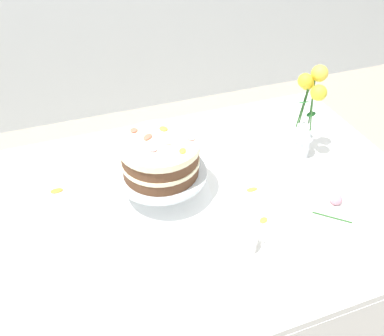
{
  "coord_description": "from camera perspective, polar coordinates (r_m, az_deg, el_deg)",
  "views": [
    {
      "loc": [
        -0.39,
        -0.89,
        1.65
      ],
      "look_at": [
        -0.06,
        0.02,
        0.86
      ],
      "focal_mm": 37.5,
      "sensor_mm": 36.0,
      "label": 1
    }
  ],
  "objects": [
    {
      "name": "dining_table",
      "position": [
        1.38,
        3.01,
        -7.49
      ],
      "size": [
        1.4,
        1.0,
        0.74
      ],
      "color": "white",
      "rests_on": "ground"
    },
    {
      "name": "fallen_rose",
      "position": [
        1.37,
        19.77,
        -4.27
      ],
      "size": [
        0.11,
        0.11,
        0.04
      ],
      "color": "#2D6028",
      "rests_on": "dining_table"
    },
    {
      "name": "loose_petal_0",
      "position": [
        1.27,
        10.14,
        -7.31
      ],
      "size": [
        0.04,
        0.03,
        0.0
      ],
      "primitive_type": "ellipsoid",
      "rotation": [
        0.0,
        0.0,
        0.51
      ],
      "color": "yellow",
      "rests_on": "dining_table"
    },
    {
      "name": "layer_cake",
      "position": [
        1.24,
        -4.55,
        1.63
      ],
      "size": [
        0.25,
        0.25,
        0.12
      ],
      "color": "brown",
      "rests_on": "cake_stand"
    },
    {
      "name": "linen_napkin",
      "position": [
        1.34,
        -4.22,
        -3.7
      ],
      "size": [
        0.37,
        0.37,
        0.0
      ],
      "primitive_type": "cube",
      "rotation": [
        0.0,
        0.0,
        -0.18
      ],
      "color": "white",
      "rests_on": "dining_table"
    },
    {
      "name": "cake_stand",
      "position": [
        1.28,
        -4.39,
        -1.03
      ],
      "size": [
        0.29,
        0.29,
        0.1
      ],
      "color": "silver",
      "rests_on": "linen_napkin"
    },
    {
      "name": "loose_petal_1",
      "position": [
        1.36,
        8.51,
        -3.03
      ],
      "size": [
        0.04,
        0.02,
        0.0
      ],
      "primitive_type": "ellipsoid",
      "rotation": [
        0.0,
        0.0,
        0.01
      ],
      "color": "yellow",
      "rests_on": "dining_table"
    },
    {
      "name": "ground_plane",
      "position": [
        1.91,
        1.98,
        -20.28
      ],
      "size": [
        12.0,
        12.0,
        0.0
      ],
      "primitive_type": "plane",
      "color": "#9E9384"
    },
    {
      "name": "flower_vase",
      "position": [
        1.47,
        15.8,
        6.8
      ],
      "size": [
        0.11,
        0.11,
        0.35
      ],
      "color": "silver",
      "rests_on": "dining_table"
    },
    {
      "name": "loose_petal_2",
      "position": [
        1.42,
        -18.71,
        -3.07
      ],
      "size": [
        0.04,
        0.03,
        0.01
      ],
      "primitive_type": "ellipsoid",
      "rotation": [
        0.0,
        0.0,
        6.25
      ],
      "color": "orange",
      "rests_on": "dining_table"
    },
    {
      "name": "teacup",
      "position": [
        1.17,
        7.54,
        -10.66
      ],
      "size": [
        0.12,
        0.12,
        0.06
      ],
      "color": "white",
      "rests_on": "dining_table"
    }
  ]
}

